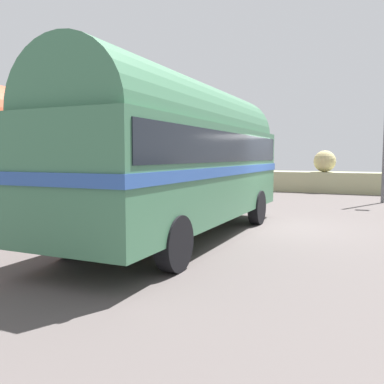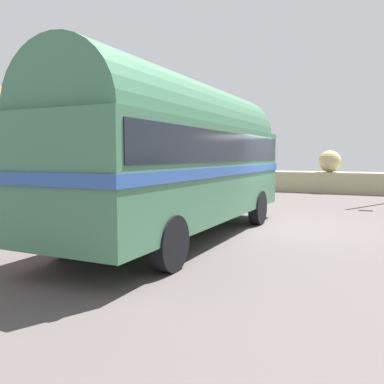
% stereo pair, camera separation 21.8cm
% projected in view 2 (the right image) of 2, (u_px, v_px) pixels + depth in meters
% --- Properties ---
extents(ground, '(32.00, 26.00, 0.02)m').
position_uv_depth(ground, '(271.00, 227.00, 11.19)').
color(ground, '#524B49').
extents(breakwater, '(31.36, 1.81, 2.25)m').
position_uv_depth(breakwater, '(323.00, 181.00, 21.82)').
color(breakwater, tan).
rests_on(breakwater, ground).
extents(vintage_coach, '(2.50, 8.60, 3.70)m').
position_uv_depth(vintage_coach, '(181.00, 152.00, 9.46)').
color(vintage_coach, black).
rests_on(vintage_coach, ground).
extents(second_coach, '(3.05, 8.74, 3.70)m').
position_uv_depth(second_coach, '(66.00, 153.00, 12.85)').
color(second_coach, black).
rests_on(second_coach, ground).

